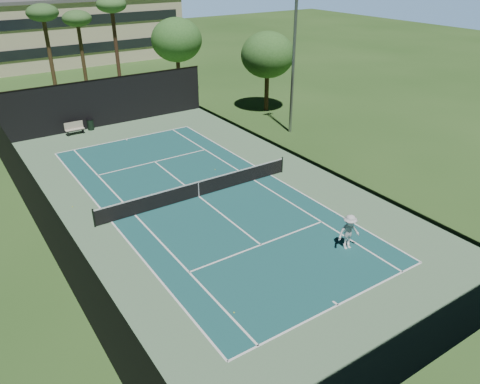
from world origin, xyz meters
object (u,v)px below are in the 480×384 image
object	(u,v)px
tennis_ball_d	(73,207)
player	(349,232)
tennis_net	(199,188)
tennis_ball_a	(234,313)
trash_bin	(90,124)
tennis_ball_b	(121,203)
tennis_ball_c	(215,170)
park_bench	(74,128)

from	to	relation	value
tennis_ball_d	player	bearing A→B (deg)	-49.36
tennis_net	tennis_ball_a	xyz separation A→B (m)	(-3.88, -9.86, -0.53)
tennis_ball_a	tennis_net	bearing A→B (deg)	68.52
tennis_ball_a	trash_bin	xyz separation A→B (m)	(2.32, 25.51, 0.45)
player	tennis_ball_d	world-z (taller)	player
player	tennis_ball_b	bearing A→B (deg)	136.21
tennis_ball_c	trash_bin	world-z (taller)	trash_bin
tennis_ball_a	tennis_ball_b	xyz separation A→B (m)	(-0.34, 11.69, 0.00)
player	tennis_ball_a	bearing A→B (deg)	-162.40
tennis_ball_c	tennis_ball_d	xyz separation A→B (m)	(-9.62, 0.09, 0.00)
tennis_ball_c	trash_bin	xyz separation A→B (m)	(-4.40, 12.83, 0.45)
trash_bin	player	bearing A→B (deg)	-78.51
tennis_net	tennis_ball_c	distance (m)	4.04
tennis_ball_c	park_bench	size ratio (longest dim) A/B	0.04
player	tennis_ball_c	xyz separation A→B (m)	(-0.61, 11.82, -0.90)
tennis_ball_c	tennis_ball_a	bearing A→B (deg)	-117.93
tennis_ball_a	trash_bin	distance (m)	25.62
park_bench	tennis_ball_a	bearing A→B (deg)	-92.02
tennis_ball_c	trash_bin	bearing A→B (deg)	108.94
tennis_ball_a	player	bearing A→B (deg)	6.67
tennis_ball_d	trash_bin	xyz separation A→B (m)	(5.22, 12.74, 0.45)
tennis_ball_b	trash_bin	world-z (taller)	trash_bin
tennis_ball_a	tennis_ball_b	size ratio (longest dim) A/B	0.99
player	trash_bin	xyz separation A→B (m)	(-5.01, 24.65, -0.46)
tennis_ball_d	park_bench	distance (m)	12.96
park_bench	tennis_ball_d	bearing A→B (deg)	-107.00
tennis_ball_a	tennis_ball_c	bearing A→B (deg)	62.07
tennis_ball_b	tennis_ball_a	bearing A→B (deg)	-88.35
tennis_net	park_bench	bearing A→B (deg)	101.06
tennis_ball_b	tennis_net	bearing A→B (deg)	-23.49
tennis_ball_c	park_bench	xyz separation A→B (m)	(-5.83, 12.48, 0.52)
tennis_net	trash_bin	bearing A→B (deg)	95.69
tennis_ball_b	park_bench	xyz separation A→B (m)	(1.22, 13.47, 0.51)
tennis_ball_b	player	bearing A→B (deg)	-54.72
player	park_bench	distance (m)	25.14
tennis_ball_c	trash_bin	distance (m)	13.57
tennis_net	player	size ratio (longest dim) A/B	6.91
tennis_net	park_bench	xyz separation A→B (m)	(-2.99, 15.30, -0.01)
tennis_ball_a	tennis_ball_d	bearing A→B (deg)	102.78
tennis_net	tennis_ball_b	distance (m)	4.63
player	tennis_ball_a	size ratio (longest dim) A/B	29.21
tennis_net	trash_bin	xyz separation A→B (m)	(-1.56, 15.65, -0.08)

